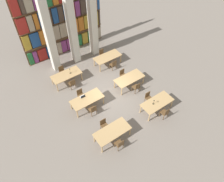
{
  "coord_description": "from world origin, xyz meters",
  "views": [
    {
      "loc": [
        -5.7,
        -8.33,
        11.5
      ],
      "look_at": [
        0.0,
        -0.29,
        0.69
      ],
      "focal_mm": 35.0,
      "sensor_mm": 36.0,
      "label": 1
    }
  ],
  "objects": [
    {
      "name": "reading_table_4",
      "position": [
        -1.79,
        2.85,
        0.69
      ],
      "size": [
        2.13,
        0.99,
        0.76
      ],
      "color": "tan",
      "rests_on": "ground_plane"
    },
    {
      "name": "laptop",
      "position": [
        -1.9,
        0.33,
        0.8
      ],
      "size": [
        0.32,
        0.22,
        0.21
      ],
      "rotation": [
        0.0,
        0.0,
        3.14
      ],
      "color": "silver",
      "rests_on": "reading_table_2"
    },
    {
      "name": "reading_table_0",
      "position": [
        -1.82,
        -2.88,
        0.69
      ],
      "size": [
        2.13,
        0.99,
        0.76
      ],
      "color": "tan",
      "rests_on": "ground_plane"
    },
    {
      "name": "chair_1",
      "position": [
        -1.87,
        -2.1,
        0.49
      ],
      "size": [
        0.42,
        0.4,
        0.89
      ],
      "rotation": [
        0.0,
        0.0,
        3.14
      ],
      "color": "brown",
      "rests_on": "ground_plane"
    },
    {
      "name": "chair_3",
      "position": [
        1.75,
        -2.01,
        0.49
      ],
      "size": [
        0.42,
        0.4,
        0.89
      ],
      "rotation": [
        0.0,
        0.0,
        3.14
      ],
      "color": "brown",
      "rests_on": "ground_plane"
    },
    {
      "name": "chair_10",
      "position": [
        1.79,
        2.05,
        0.49
      ],
      "size": [
        0.42,
        0.4,
        0.89
      ],
      "color": "brown",
      "rests_on": "ground_plane"
    },
    {
      "name": "chair_4",
      "position": [
        -1.81,
        -0.74,
        0.49
      ],
      "size": [
        0.42,
        0.4,
        0.89
      ],
      "color": "brown",
      "rests_on": "ground_plane"
    },
    {
      "name": "reading_table_1",
      "position": [
        1.76,
        -2.79,
        0.69
      ],
      "size": [
        2.13,
        0.99,
        0.76
      ],
      "color": "tan",
      "rests_on": "ground_plane"
    },
    {
      "name": "pillar_center",
      "position": [
        0.0,
        4.72,
        3.0
      ],
      "size": [
        0.54,
        0.54,
        6.0
      ],
      "color": "silver",
      "rests_on": "ground_plane"
    },
    {
      "name": "reading_table_5",
      "position": [
        1.78,
        2.82,
        0.69
      ],
      "size": [
        2.13,
        0.99,
        0.76
      ],
      "color": "tan",
      "rests_on": "ground_plane"
    },
    {
      "name": "pillar_left",
      "position": [
        -1.76,
        4.72,
        3.0
      ],
      "size": [
        0.54,
        0.54,
        6.0
      ],
      "color": "silver",
      "rests_on": "ground_plane"
    },
    {
      "name": "chair_5",
      "position": [
        -1.81,
        0.81,
        0.49
      ],
      "size": [
        0.42,
        0.4,
        0.89
      ],
      "rotation": [
        0.0,
        0.0,
        3.14
      ],
      "color": "brown",
      "rests_on": "ground_plane"
    },
    {
      "name": "reading_table_3",
      "position": [
        1.68,
        -0.04,
        0.69
      ],
      "size": [
        2.13,
        0.99,
        0.76
      ],
      "color": "tan",
      "rests_on": "ground_plane"
    },
    {
      "name": "chair_0",
      "position": [
        -1.87,
        -3.66,
        0.49
      ],
      "size": [
        0.42,
        0.4,
        0.89
      ],
      "color": "brown",
      "rests_on": "ground_plane"
    },
    {
      "name": "chair_9",
      "position": [
        -1.77,
        3.63,
        0.49
      ],
      "size": [
        0.42,
        0.4,
        0.89
      ],
      "rotation": [
        0.0,
        0.0,
        3.14
      ],
      "color": "brown",
      "rests_on": "ground_plane"
    },
    {
      "name": "ground_plane",
      "position": [
        0.0,
        0.0,
        0.0
      ],
      "size": [
        40.0,
        40.0,
        0.0
      ],
      "primitive_type": "plane",
      "color": "gray"
    },
    {
      "name": "pillar_right",
      "position": [
        1.76,
        4.72,
        3.0
      ],
      "size": [
        0.54,
        0.54,
        6.0
      ],
      "color": "silver",
      "rests_on": "ground_plane"
    },
    {
      "name": "chair_2",
      "position": [
        1.75,
        -3.57,
        0.49
      ],
      "size": [
        0.42,
        0.4,
        0.89
      ],
      "color": "brown",
      "rests_on": "ground_plane"
    },
    {
      "name": "desk_lamp_1",
      "position": [
        -1.48,
        2.81,
        1.07
      ],
      "size": [
        0.14,
        0.14,
        0.46
      ],
      "color": "brown",
      "rests_on": "reading_table_4"
    },
    {
      "name": "chair_6",
      "position": [
        1.7,
        -0.82,
        0.49
      ],
      "size": [
        0.42,
        0.4,
        0.89
      ],
      "color": "brown",
      "rests_on": "ground_plane"
    },
    {
      "name": "desk_lamp_0",
      "position": [
        1.46,
        -2.75,
        1.02
      ],
      "size": [
        0.14,
        0.14,
        0.39
      ],
      "color": "brown",
      "rests_on": "reading_table_1"
    },
    {
      "name": "bookshelf_bank",
      "position": [
        0.0,
        6.32,
        2.7
      ],
      "size": [
        6.85,
        0.35,
        5.5
      ],
      "color": "brown",
      "rests_on": "ground_plane"
    },
    {
      "name": "chair_7",
      "position": [
        1.7,
        0.74,
        0.49
      ],
      "size": [
        0.42,
        0.4,
        0.89
      ],
      "rotation": [
        0.0,
        0.0,
        3.14
      ],
      "color": "brown",
      "rests_on": "ground_plane"
    },
    {
      "name": "chair_8",
      "position": [
        -1.77,
        2.07,
        0.49
      ],
      "size": [
        0.42,
        0.4,
        0.89
      ],
      "color": "brown",
      "rests_on": "ground_plane"
    },
    {
      "name": "chair_11",
      "position": [
        1.79,
        3.6,
        0.49
      ],
      "size": [
        0.42,
        0.4,
        0.89
      ],
      "rotation": [
        0.0,
        0.0,
        3.14
      ],
      "color": "brown",
      "rests_on": "ground_plane"
    },
    {
      "name": "reading_table_2",
      "position": [
        -1.76,
        0.03,
        0.69
      ],
      "size": [
        2.13,
        0.99,
        0.76
      ],
      "color": "tan",
      "rests_on": "ground_plane"
    }
  ]
}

